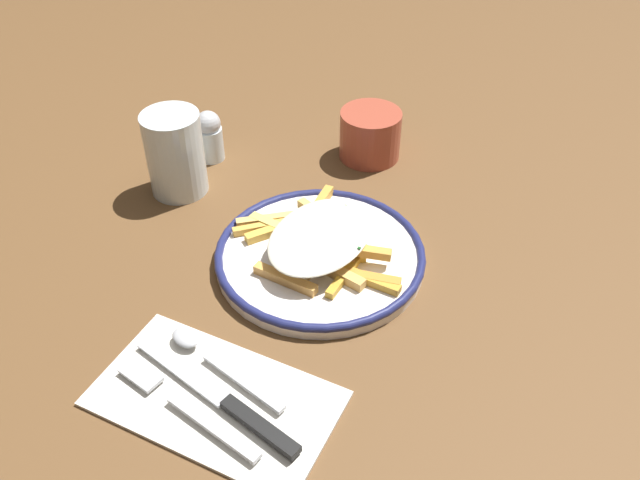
% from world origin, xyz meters
% --- Properties ---
extents(ground_plane, '(2.60, 2.60, 0.00)m').
position_xyz_m(ground_plane, '(0.00, 0.00, 0.00)').
color(ground_plane, brown).
extents(plate, '(0.25, 0.25, 0.02)m').
position_xyz_m(plate, '(0.00, 0.00, 0.01)').
color(plate, white).
rests_on(plate, ground_plane).
extents(fries_heap, '(0.19, 0.23, 0.03)m').
position_xyz_m(fries_heap, '(0.00, 0.00, 0.03)').
color(fries_heap, gold).
rests_on(fries_heap, plate).
extents(napkin, '(0.15, 0.24, 0.01)m').
position_xyz_m(napkin, '(-0.22, -0.01, 0.00)').
color(napkin, silver).
rests_on(napkin, ground_plane).
extents(fork, '(0.04, 0.18, 0.01)m').
position_xyz_m(fork, '(-0.25, -0.00, 0.01)').
color(fork, silver).
rests_on(fork, napkin).
extents(knife, '(0.05, 0.21, 0.01)m').
position_xyz_m(knife, '(-0.23, -0.03, 0.01)').
color(knife, black).
rests_on(knife, napkin).
extents(spoon, '(0.04, 0.15, 0.01)m').
position_xyz_m(spoon, '(-0.19, 0.02, 0.01)').
color(spoon, silver).
rests_on(spoon, napkin).
extents(water_glass, '(0.08, 0.08, 0.11)m').
position_xyz_m(water_glass, '(0.03, 0.24, 0.06)').
color(water_glass, silver).
rests_on(water_glass, ground_plane).
extents(coffee_mug, '(0.11, 0.09, 0.07)m').
position_xyz_m(coffee_mug, '(0.24, 0.06, 0.04)').
color(coffee_mug, '#A84733').
rests_on(coffee_mug, ground_plane).
extents(salt_shaker, '(0.04, 0.04, 0.07)m').
position_xyz_m(salt_shaker, '(0.11, 0.25, 0.04)').
color(salt_shaker, silver).
rests_on(salt_shaker, ground_plane).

